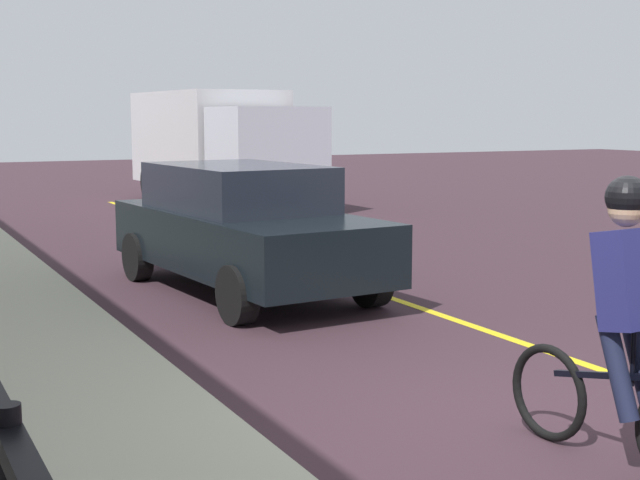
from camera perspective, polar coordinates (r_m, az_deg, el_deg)
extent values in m
plane|color=#37242B|center=(6.45, 13.07, -11.96)|extent=(80.00, 80.00, 0.00)
torus|color=black|center=(6.27, 14.40, -9.43)|extent=(0.66, 0.11, 0.66)
cube|color=black|center=(5.86, 18.19, -8.26)|extent=(0.93, 0.11, 0.24)
cylinder|color=black|center=(5.73, 19.40, -7.13)|extent=(0.03, 0.03, 0.35)
cube|color=navy|center=(5.66, 19.23, -2.37)|extent=(0.37, 0.38, 0.63)
sphere|color=tan|center=(5.64, 19.03, 1.91)|extent=(0.22, 0.22, 0.22)
sphere|color=black|center=(5.63, 19.07, 2.61)|extent=(0.26, 0.26, 0.26)
cylinder|color=#191E38|center=(5.69, 18.50, -7.72)|extent=(0.34, 0.14, 0.65)
cylinder|color=#191E38|center=(5.84, 19.78, -7.38)|extent=(0.34, 0.14, 0.65)
cube|color=black|center=(11.01, -4.81, 0.05)|extent=(4.52, 2.13, 0.70)
cube|color=#1E232D|center=(11.12, -5.32, 3.39)|extent=(2.58, 1.77, 0.56)
cylinder|color=black|center=(10.22, 3.27, -2.53)|extent=(0.65, 0.27, 0.64)
cylinder|color=black|center=(9.38, -5.31, -3.51)|extent=(0.65, 0.27, 0.64)
cylinder|color=black|center=(12.76, -4.41, -0.45)|extent=(0.65, 0.27, 0.64)
cylinder|color=black|center=(12.09, -11.60, -1.05)|extent=(0.65, 0.27, 0.64)
cube|color=silver|center=(22.74, -7.23, 6.50)|extent=(4.86, 2.60, 2.30)
cube|color=silver|center=(19.63, -3.40, 5.74)|extent=(1.91, 2.28, 1.90)
cylinder|color=black|center=(20.33, -0.71, 3.15)|extent=(0.97, 0.34, 0.96)
cylinder|color=black|center=(19.35, -6.54, 2.86)|extent=(0.97, 0.34, 0.96)
cylinder|color=black|center=(24.21, -5.69, 3.88)|extent=(0.97, 0.34, 0.96)
cylinder|color=black|center=(23.40, -10.72, 3.64)|extent=(0.97, 0.34, 0.96)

